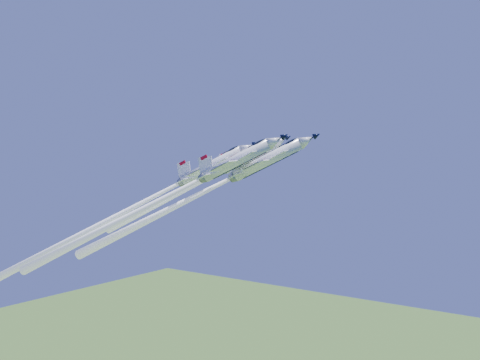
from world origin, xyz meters
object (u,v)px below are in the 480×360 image
Objects in this scene: jet_left at (197,184)px; jet_slot at (109,220)px; jet_lead at (193,197)px; jet_right at (146,207)px.

jet_slot is (-17.97, -6.72, -7.65)m from jet_left.
jet_left is 20.66m from jet_slot.
jet_lead is at bearing 20.36° from jet_left.
jet_right is at bearing -23.03° from jet_left.
jet_lead is 1.23× the size of jet_left.
jet_slot is (-15.92, 4.97, -3.84)m from jet_right.
jet_right is at bearing 59.57° from jet_slot.
jet_left is at bearing -159.64° from jet_lead.
jet_right is 17.12m from jet_slot.
jet_left is at bearing 97.42° from jet_slot.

